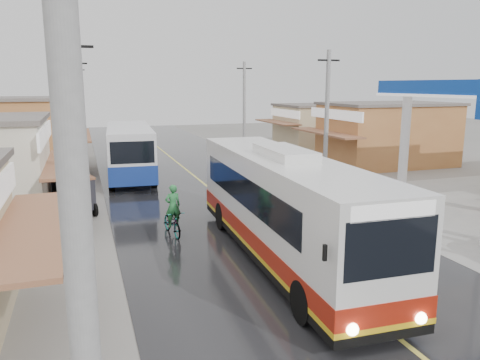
{
  "coord_description": "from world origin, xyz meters",
  "views": [
    {
      "loc": [
        -6.9,
        -9.96,
        6.01
      ],
      "look_at": [
        -0.91,
        7.79,
        2.18
      ],
      "focal_mm": 35.0,
      "sensor_mm": 36.0,
      "label": 1
    }
  ],
  "objects": [
    {
      "name": "utility_poles_right",
      "position": [
        7.0,
        15.0,
        0.0
      ],
      "size": [
        1.6,
        36.0,
        8.0
      ],
      "primitive_type": null,
      "color": "gray",
      "rests_on": "ground"
    },
    {
      "name": "coach_bus",
      "position": [
        -0.53,
        4.32,
        1.89
      ],
      "size": [
        3.2,
        12.64,
        3.92
      ],
      "rotation": [
        0.0,
        0.0,
        -0.03
      ],
      "color": "silver",
      "rests_on": "road"
    },
    {
      "name": "shopfronts_right",
      "position": [
        15.0,
        12.0,
        0.0
      ],
      "size": [
        11.0,
        44.0,
        4.8
      ],
      "primitive_type": null,
      "color": "beige",
      "rests_on": "ground"
    },
    {
      "name": "ground",
      "position": [
        0.0,
        0.0,
        0.0
      ],
      "size": [
        120.0,
        120.0,
        0.0
      ],
      "primitive_type": "plane",
      "color": "slate",
      "rests_on": "ground"
    },
    {
      "name": "second_bus",
      "position": [
        -4.05,
        20.93,
        1.8
      ],
      "size": [
        3.36,
        10.22,
        3.34
      ],
      "rotation": [
        0.0,
        0.0,
        -0.06
      ],
      "color": "silver",
      "rests_on": "road"
    },
    {
      "name": "road",
      "position": [
        0.0,
        15.0,
        0.01
      ],
      "size": [
        12.0,
        90.0,
        0.02
      ],
      "primitive_type": "cube",
      "color": "black",
      "rests_on": "ground"
    },
    {
      "name": "centre_line",
      "position": [
        0.0,
        15.0,
        0.02
      ],
      "size": [
        0.15,
        90.0,
        0.01
      ],
      "primitive_type": "cube",
      "color": "#D8CC4C",
      "rests_on": "road"
    },
    {
      "name": "utility_poles_left",
      "position": [
        -7.0,
        16.0,
        0.0
      ],
      "size": [
        1.6,
        50.0,
        8.0
      ],
      "primitive_type": null,
      "color": "gray",
      "rests_on": "ground"
    },
    {
      "name": "tricycle_near",
      "position": [
        -7.51,
        12.79,
        1.06
      ],
      "size": [
        2.21,
        2.58,
        1.86
      ],
      "rotation": [
        0.0,
        0.0,
        0.29
      ],
      "color": "#26262D",
      "rests_on": "ground"
    },
    {
      "name": "cyclist",
      "position": [
        -3.67,
        8.14,
        0.7
      ],
      "size": [
        0.94,
        2.05,
        2.14
      ],
      "rotation": [
        0.0,
        0.0,
        0.13
      ],
      "color": "black",
      "rests_on": "ground"
    }
  ]
}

